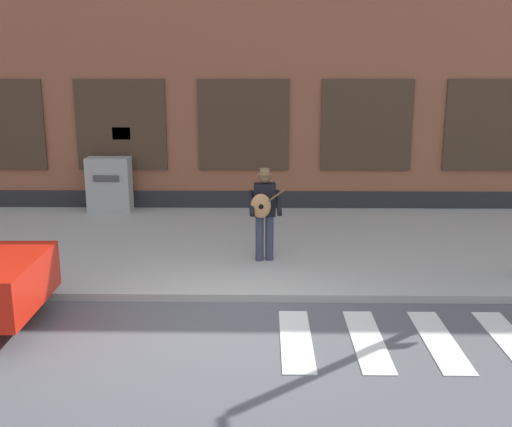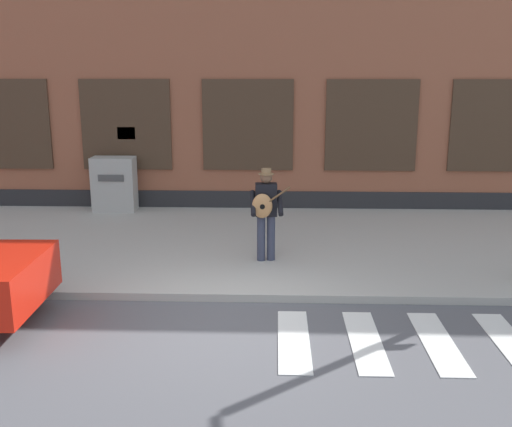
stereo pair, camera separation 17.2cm
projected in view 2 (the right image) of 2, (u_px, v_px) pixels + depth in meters
The scene contains 6 objects.
ground_plane at pixel (226, 324), 8.51m from camera, with size 160.00×160.00×0.00m, color #56565B.
sidewalk at pixel (241, 244), 12.16m from camera, with size 28.00×5.92×0.13m.
building_backdrop at pixel (251, 41), 15.98m from camera, with size 28.00×4.06×8.47m.
crosswalk at pixel (474, 343), 7.93m from camera, with size 5.20×1.90×0.01m.
busker at pixel (266, 209), 10.69m from camera, with size 0.73×0.55×1.69m.
utility_box at pixel (114, 184), 14.53m from camera, with size 1.03×0.54×1.32m.
Camera 2 is at (0.70, -7.87, 3.56)m, focal length 42.00 mm.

